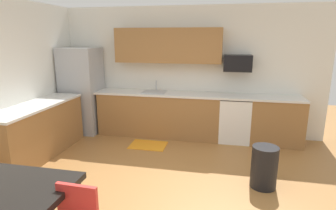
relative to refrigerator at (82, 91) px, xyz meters
name	(u,v)px	position (x,y,z in m)	size (l,w,h in m)	color
ground_plane	(153,194)	(2.18, -2.22, -0.93)	(12.00, 12.00, 0.00)	#9E6B38
wall_back	(184,71)	(2.18, 0.43, 0.42)	(5.80, 0.10, 2.70)	silver
cabinet_run_back	(159,115)	(1.71, 0.08, -0.48)	(2.56, 0.60, 0.90)	olive
cabinet_run_back_right	(276,121)	(4.08, 0.08, -0.48)	(0.99, 0.60, 0.90)	olive
cabinet_run_left	(38,132)	(-0.12, -1.42, -0.48)	(0.60, 2.00, 0.90)	olive
countertop_back	(181,94)	(2.18, 0.08, -0.01)	(4.80, 0.64, 0.04)	silver
countertop_left	(35,106)	(-0.12, -1.42, -0.01)	(0.64, 2.00, 0.04)	silver
upper_cabinets_back	(168,45)	(1.88, 0.21, 0.97)	(2.20, 0.34, 0.70)	olive
refrigerator	(82,91)	(0.00, 0.00, 0.00)	(0.76, 0.70, 1.85)	#9EA0A5
oven_range	(234,119)	(3.29, 0.08, -0.47)	(0.60, 0.60, 0.91)	white
microwave	(238,63)	(3.29, 0.18, 0.65)	(0.54, 0.36, 0.32)	black
sink_basin	(154,95)	(1.61, 0.08, -0.05)	(0.48, 0.40, 0.14)	#A5A8AD
sink_faucet	(156,86)	(1.61, 0.26, 0.11)	(0.02, 0.02, 0.24)	#B2B5BA
trash_bin	(264,167)	(3.66, -1.71, -0.63)	(0.36, 0.36, 0.60)	black
floor_mat	(148,145)	(1.65, -0.57, -0.92)	(0.70, 0.50, 0.01)	orange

